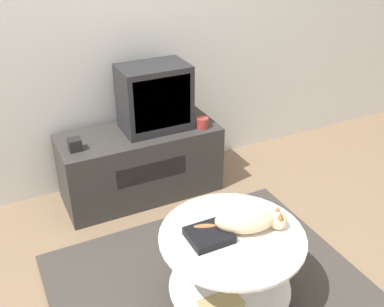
# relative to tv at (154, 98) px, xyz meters

# --- Properties ---
(ground_plane) EXTENTS (12.00, 12.00, 0.00)m
(ground_plane) POSITION_rel_tv_xyz_m (-0.14, -1.18, -0.76)
(ground_plane) COLOR #7F664C
(wall_back) EXTENTS (8.00, 0.05, 2.60)m
(wall_back) POSITION_rel_tv_xyz_m (-0.14, 0.31, 0.54)
(wall_back) COLOR silver
(wall_back) RESTS_ON ground_plane
(rug) EXTENTS (1.74, 1.54, 0.02)m
(rug) POSITION_rel_tv_xyz_m (-0.14, -1.18, -0.75)
(rug) COLOR #3D3833
(rug) RESTS_ON ground_plane
(tv_stand) EXTENTS (1.16, 0.48, 0.52)m
(tv_stand) POSITION_rel_tv_xyz_m (-0.13, -0.01, -0.50)
(tv_stand) COLOR #33302D
(tv_stand) RESTS_ON ground_plane
(tv) EXTENTS (0.48, 0.32, 0.47)m
(tv) POSITION_rel_tv_xyz_m (0.00, 0.00, 0.00)
(tv) COLOR #232326
(tv) RESTS_ON tv_stand
(speaker) EXTENTS (0.08, 0.08, 0.08)m
(speaker) POSITION_rel_tv_xyz_m (-0.61, -0.08, -0.20)
(speaker) COLOR black
(speaker) RESTS_ON tv_stand
(mug) EXTENTS (0.09, 0.09, 0.08)m
(mug) POSITION_rel_tv_xyz_m (0.31, -0.15, -0.20)
(mug) COLOR #99332D
(mug) RESTS_ON tv_stand
(coffee_table) EXTENTS (0.76, 0.76, 0.46)m
(coffee_table) POSITION_rel_tv_xyz_m (-0.09, -1.26, -0.45)
(coffee_table) COLOR #B2B2B7
(coffee_table) RESTS_ON rug
(dvd_box) EXTENTS (0.21, 0.19, 0.04)m
(dvd_box) POSITION_rel_tv_xyz_m (-0.21, -1.23, -0.26)
(dvd_box) COLOR black
(dvd_box) RESTS_ON coffee_table
(cat) EXTENTS (0.48, 0.26, 0.13)m
(cat) POSITION_rel_tv_xyz_m (-0.00, -1.25, -0.22)
(cat) COLOR beige
(cat) RESTS_ON coffee_table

